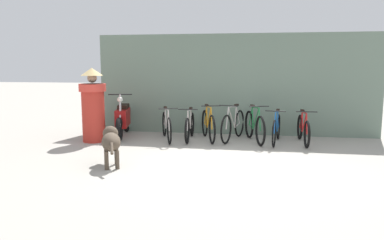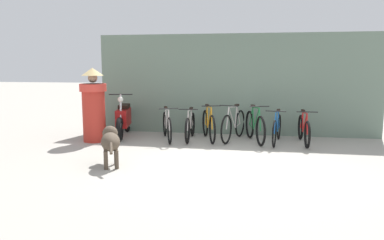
# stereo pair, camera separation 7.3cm
# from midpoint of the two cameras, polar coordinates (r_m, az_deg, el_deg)

# --- Properties ---
(ground_plane) EXTENTS (60.00, 60.00, 0.00)m
(ground_plane) POSITION_cam_midpoint_polar(r_m,az_deg,el_deg) (6.87, 4.57, -7.06)
(ground_plane) COLOR #9E998E
(shop_wall_back) EXTENTS (7.34, 0.20, 2.63)m
(shop_wall_back) POSITION_cam_midpoint_polar(r_m,az_deg,el_deg) (9.96, 6.30, 5.39)
(shop_wall_back) COLOR slate
(shop_wall_back) RESTS_ON ground
(bicycle_0) EXTENTS (0.65, 1.59, 0.83)m
(bicycle_0) POSITION_cam_midpoint_polar(r_m,az_deg,el_deg) (9.18, -4.12, -0.93)
(bicycle_0) COLOR black
(bicycle_0) RESTS_ON ground
(bicycle_1) EXTENTS (0.46, 1.60, 0.80)m
(bicycle_1) POSITION_cam_midpoint_polar(r_m,az_deg,el_deg) (9.20, -0.57, -1.00)
(bicycle_1) COLOR black
(bicycle_1) RESTS_ON ground
(bicycle_2) EXTENTS (0.60, 1.59, 0.89)m
(bicycle_2) POSITION_cam_midpoint_polar(r_m,az_deg,el_deg) (9.17, 2.25, -0.80)
(bicycle_2) COLOR black
(bicycle_2) RESTS_ON ground
(bicycle_3) EXTENTS (0.57, 1.64, 0.90)m
(bicycle_3) POSITION_cam_midpoint_polar(r_m,az_deg,el_deg) (9.19, 6.06, -0.79)
(bicycle_3) COLOR black
(bicycle_3) RESTS_ON ground
(bicycle_4) EXTENTS (0.57, 1.60, 0.90)m
(bicycle_4) POSITION_cam_midpoint_polar(r_m,az_deg,el_deg) (9.05, 9.27, -1.00)
(bicycle_4) COLOR black
(bicycle_4) RESTS_ON ground
(bicycle_5) EXTENTS (0.46, 1.59, 0.81)m
(bicycle_5) POSITION_cam_midpoint_polar(r_m,az_deg,el_deg) (9.01, 12.51, -1.31)
(bicycle_5) COLOR black
(bicycle_5) RESTS_ON ground
(bicycle_6) EXTENTS (0.46, 1.63, 0.80)m
(bicycle_6) POSITION_cam_midpoint_polar(r_m,az_deg,el_deg) (9.12, 16.37, -1.42)
(bicycle_6) COLOR black
(bicycle_6) RESTS_ON ground
(motorcycle) EXTENTS (0.61, 1.87, 1.13)m
(motorcycle) POSITION_cam_midpoint_polar(r_m,az_deg,el_deg) (9.77, -10.70, 0.10)
(motorcycle) COLOR black
(motorcycle) RESTS_ON ground
(stray_dog) EXTENTS (0.59, 1.01, 0.69)m
(stray_dog) POSITION_cam_midpoint_polar(r_m,az_deg,el_deg) (6.97, -12.54, -3.13)
(stray_dog) COLOR #4C3F33
(stray_dog) RESTS_ON ground
(person_in_robes) EXTENTS (0.89, 0.89, 1.76)m
(person_in_robes) POSITION_cam_midpoint_polar(r_m,az_deg,el_deg) (9.23, -15.06, 2.22)
(person_in_robes) COLOR #B72D23
(person_in_robes) RESTS_ON ground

